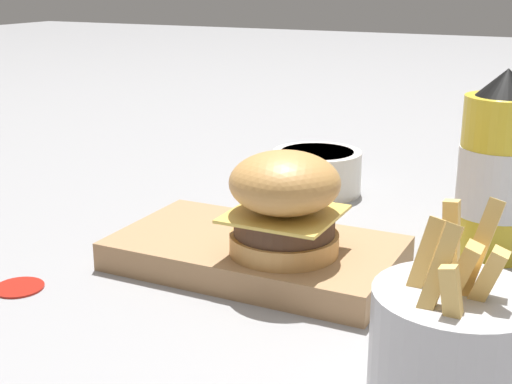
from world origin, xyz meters
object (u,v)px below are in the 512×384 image
Objects in this scene: fries_basket at (453,356)px; side_bowl at (317,171)px; serving_board at (256,253)px; burger at (282,202)px; ketchup_bottle at (498,173)px.

fries_basket reaches higher than side_bowl.
serving_board is 2.69× the size of burger.
burger is at bearing -75.04° from side_bowl.
burger is (0.04, -0.02, 0.06)m from serving_board.
serving_board is 0.26m from ketchup_bottle.
ketchup_bottle is at bearing -27.24° from side_bowl.
side_bowl is at bearing 104.96° from burger.
fries_basket is 1.29× the size of side_bowl.
ketchup_bottle is (0.21, 0.14, 0.07)m from serving_board.
side_bowl is (-0.27, 0.45, -0.02)m from fries_basket.
burger reaches higher than serving_board.
serving_board is 0.08m from burger.
side_bowl is at bearing 98.54° from serving_board.
side_bowl is (-0.08, 0.28, -0.05)m from burger.
burger is 0.54× the size of ketchup_bottle.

